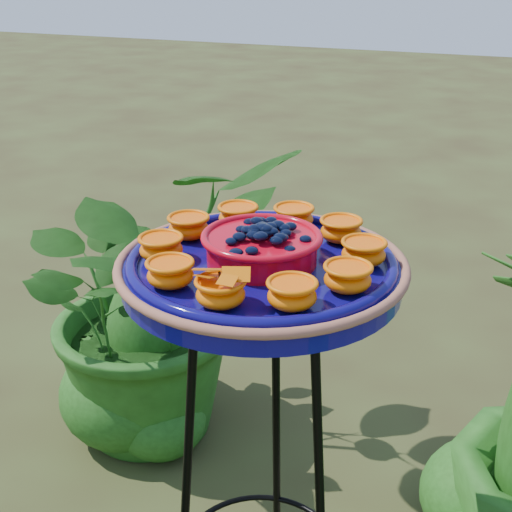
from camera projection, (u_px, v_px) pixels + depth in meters
name	position (u px, v px, depth m)	size (l,w,h in m)	color
tripod_stand	(261.00, 458.00, 1.34)	(0.38, 0.38, 0.92)	black
feeder_dish	(262.00, 263.00, 1.18)	(0.53, 0.53, 0.11)	#0C075C
shrub_back_left	(149.00, 294.00, 2.18)	(0.84, 0.73, 0.93)	#1D4913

